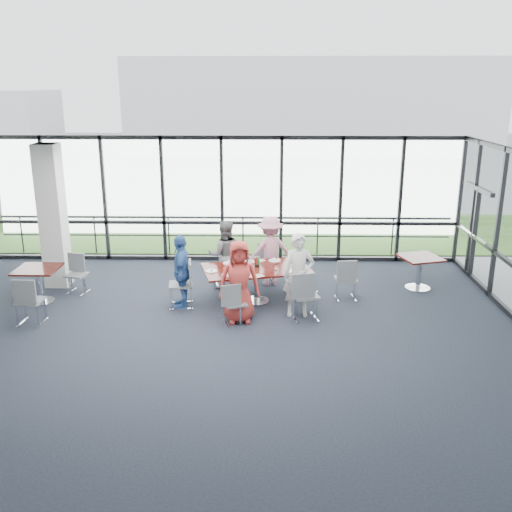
{
  "coord_description": "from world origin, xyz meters",
  "views": [
    {
      "loc": [
        1.17,
        -9.22,
        4.43
      ],
      "look_at": [
        0.93,
        1.74,
        1.1
      ],
      "focal_mm": 40.0,
      "sensor_mm": 36.0,
      "label": 1
    }
  ],
  "objects_px": {
    "structural_column": "(53,217)",
    "chair_spare_r": "(346,279)",
    "diner_near_right": "(299,275)",
    "chair_main_nr": "(305,296)",
    "diner_near_left": "(239,282)",
    "chair_main_fr": "(265,265)",
    "diner_far_left": "(225,255)",
    "chair_main_fl": "(226,266)",
    "main_table": "(256,273)",
    "chair_main_end": "(181,285)",
    "side_table_left": "(38,274)",
    "side_table_right": "(420,262)",
    "diner_far_right": "(270,251)",
    "chair_main_nl": "(235,303)",
    "chair_spare_lb": "(77,275)",
    "chair_spare_la": "(30,301)",
    "diner_end": "(182,272)"
  },
  "relations": [
    {
      "from": "chair_spare_la",
      "to": "chair_spare_r",
      "type": "relative_size",
      "value": 1.05
    },
    {
      "from": "chair_main_end",
      "to": "diner_near_left",
      "type": "bearing_deg",
      "value": 51.68
    },
    {
      "from": "structural_column",
      "to": "chair_main_nr",
      "type": "xyz_separation_m",
      "value": [
        5.5,
        -1.87,
        -1.11
      ]
    },
    {
      "from": "side_table_left",
      "to": "chair_main_nl",
      "type": "bearing_deg",
      "value": -14.03
    },
    {
      "from": "diner_near_left",
      "to": "diner_near_right",
      "type": "xyz_separation_m",
      "value": [
        1.15,
        0.3,
        0.03
      ]
    },
    {
      "from": "diner_near_left",
      "to": "chair_main_end",
      "type": "relative_size",
      "value": 1.68
    },
    {
      "from": "diner_end",
      "to": "chair_main_fr",
      "type": "relative_size",
      "value": 1.74
    },
    {
      "from": "chair_main_nr",
      "to": "side_table_right",
      "type": "bearing_deg",
      "value": 20.36
    },
    {
      "from": "chair_main_end",
      "to": "chair_spare_lb",
      "type": "bearing_deg",
      "value": -115.56
    },
    {
      "from": "chair_main_fr",
      "to": "chair_spare_la",
      "type": "relative_size",
      "value": 0.95
    },
    {
      "from": "diner_far_right",
      "to": "chair_main_fl",
      "type": "relative_size",
      "value": 1.67
    },
    {
      "from": "structural_column",
      "to": "diner_end",
      "type": "bearing_deg",
      "value": -23.33
    },
    {
      "from": "diner_near_left",
      "to": "diner_far_left",
      "type": "height_order",
      "value": "diner_near_left"
    },
    {
      "from": "chair_main_nr",
      "to": "chair_main_end",
      "type": "bearing_deg",
      "value": 153.02
    },
    {
      "from": "chair_main_nr",
      "to": "diner_near_right",
      "type": "bearing_deg",
      "value": 111.87
    },
    {
      "from": "chair_spare_r",
      "to": "side_table_left",
      "type": "bearing_deg",
      "value": 177.54
    },
    {
      "from": "main_table",
      "to": "diner_near_right",
      "type": "xyz_separation_m",
      "value": [
        0.84,
        -0.73,
        0.19
      ]
    },
    {
      "from": "chair_spare_lb",
      "to": "chair_spare_r",
      "type": "xyz_separation_m",
      "value": [
        5.84,
        -0.23,
        0.03
      ]
    },
    {
      "from": "diner_far_left",
      "to": "chair_spare_lb",
      "type": "xyz_separation_m",
      "value": [
        -3.22,
        -0.37,
        -0.36
      ]
    },
    {
      "from": "main_table",
      "to": "diner_near_right",
      "type": "relative_size",
      "value": 1.43
    },
    {
      "from": "diner_near_right",
      "to": "diner_far_right",
      "type": "distance_m",
      "value": 1.91
    },
    {
      "from": "chair_main_nr",
      "to": "chair_spare_lb",
      "type": "relative_size",
      "value": 1.16
    },
    {
      "from": "diner_near_left",
      "to": "chair_main_fr",
      "type": "bearing_deg",
      "value": 69.82
    },
    {
      "from": "structural_column",
      "to": "chair_spare_r",
      "type": "xyz_separation_m",
      "value": [
        6.43,
        -0.76,
        -1.15
      ]
    },
    {
      "from": "side_table_right",
      "to": "chair_main_nr",
      "type": "bearing_deg",
      "value": -146.02
    },
    {
      "from": "chair_main_fr",
      "to": "diner_near_right",
      "type": "bearing_deg",
      "value": 101.37
    },
    {
      "from": "diner_near_right",
      "to": "chair_main_nr",
      "type": "relative_size",
      "value": 1.72
    },
    {
      "from": "structural_column",
      "to": "diner_near_right",
      "type": "height_order",
      "value": "structural_column"
    },
    {
      "from": "diner_far_left",
      "to": "chair_main_fl",
      "type": "relative_size",
      "value": 1.64
    },
    {
      "from": "diner_near_left",
      "to": "chair_main_fr",
      "type": "height_order",
      "value": "diner_near_left"
    },
    {
      "from": "chair_main_fr",
      "to": "chair_spare_lb",
      "type": "distance_m",
      "value": 4.18
    },
    {
      "from": "diner_near_right",
      "to": "chair_main_fr",
      "type": "bearing_deg",
      "value": 107.25
    },
    {
      "from": "diner_far_left",
      "to": "chair_main_end",
      "type": "distance_m",
      "value": 1.43
    },
    {
      "from": "side_table_left",
      "to": "diner_far_left",
      "type": "bearing_deg",
      "value": 13.55
    },
    {
      "from": "main_table",
      "to": "chair_main_nl",
      "type": "height_order",
      "value": "chair_main_nl"
    },
    {
      "from": "diner_far_right",
      "to": "main_table",
      "type": "bearing_deg",
      "value": 59.64
    },
    {
      "from": "structural_column",
      "to": "chair_spare_lb",
      "type": "distance_m",
      "value": 1.42
    },
    {
      "from": "chair_main_nl",
      "to": "chair_main_fr",
      "type": "xyz_separation_m",
      "value": [
        0.56,
        2.33,
        0.03
      ]
    },
    {
      "from": "diner_far_left",
      "to": "chair_spare_la",
      "type": "bearing_deg",
      "value": 24.35
    },
    {
      "from": "diner_near_left",
      "to": "chair_main_nl",
      "type": "height_order",
      "value": "diner_near_left"
    },
    {
      "from": "side_table_left",
      "to": "diner_near_left",
      "type": "bearing_deg",
      "value": -12.07
    },
    {
      "from": "diner_far_left",
      "to": "chair_spare_la",
      "type": "xyz_separation_m",
      "value": [
        -3.57,
        -2.05,
        -0.32
      ]
    },
    {
      "from": "diner_far_left",
      "to": "chair_main_fl",
      "type": "distance_m",
      "value": 0.34
    },
    {
      "from": "diner_near_left",
      "to": "chair_main_nr",
      "type": "xyz_separation_m",
      "value": [
        1.27,
        0.12,
        -0.32
      ]
    },
    {
      "from": "chair_main_nl",
      "to": "chair_spare_lb",
      "type": "bearing_deg",
      "value": 136.24
    },
    {
      "from": "structural_column",
      "to": "chair_main_fr",
      "type": "bearing_deg",
      "value": 2.5
    },
    {
      "from": "chair_main_nr",
      "to": "chair_main_fr",
      "type": "xyz_separation_m",
      "value": [
        -0.79,
        2.07,
        -0.05
      ]
    },
    {
      "from": "chair_spare_la",
      "to": "diner_near_right",
      "type": "bearing_deg",
      "value": 7.95
    },
    {
      "from": "chair_main_fr",
      "to": "chair_spare_r",
      "type": "xyz_separation_m",
      "value": [
        1.72,
        -0.97,
        0.0
      ]
    },
    {
      "from": "chair_main_end",
      "to": "side_table_right",
      "type": "bearing_deg",
      "value": 94.7
    }
  ]
}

